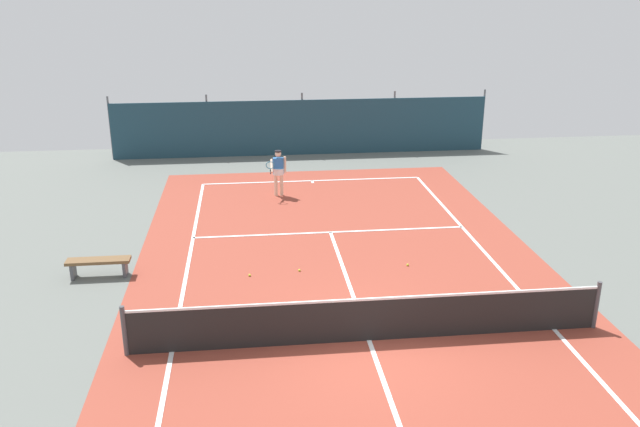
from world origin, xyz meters
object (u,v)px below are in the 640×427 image
at_px(tennis_net, 369,319).
at_px(tennis_ball_midcourt, 299,270).
at_px(parked_car, 374,119).
at_px(courtside_bench, 99,263).
at_px(tennis_ball_near_player, 408,265).
at_px(tennis_ball_by_sideline, 250,275).
at_px(tennis_player, 278,170).

bearing_deg(tennis_net, tennis_ball_midcourt, 107.65).
height_order(parked_car, courtside_bench, parked_car).
xyz_separation_m(parked_car, courtside_bench, (-10.09, -15.30, -0.46)).
bearing_deg(tennis_ball_midcourt, courtside_bench, 177.17).
height_order(tennis_net, tennis_ball_near_player, tennis_net).
bearing_deg(tennis_ball_midcourt, tennis_ball_by_sideline, -172.90).
height_order(tennis_player, tennis_ball_by_sideline, tennis_player).
bearing_deg(courtside_bench, tennis_player, 51.77).
xyz_separation_m(tennis_net, tennis_ball_near_player, (1.74, 3.70, -0.48)).
bearing_deg(parked_car, tennis_ball_by_sideline, 70.17).
distance_m(tennis_ball_by_sideline, courtside_bench, 3.87).
bearing_deg(parked_car, tennis_ball_midcourt, 74.21).
bearing_deg(tennis_ball_near_player, courtside_bench, 178.34).
xyz_separation_m(tennis_player, parked_car, (5.14, 9.01, -0.12)).
bearing_deg(tennis_ball_near_player, tennis_net, -115.14).
bearing_deg(tennis_ball_by_sideline, parked_car, 68.29).
relative_size(tennis_ball_near_player, tennis_ball_midcourt, 1.00).
height_order(tennis_player, courtside_bench, tennis_player).
height_order(tennis_ball_by_sideline, parked_car, parked_car).
bearing_deg(tennis_player, tennis_ball_by_sideline, 82.74).
height_order(tennis_net, tennis_ball_by_sideline, tennis_net).
relative_size(tennis_ball_midcourt, tennis_ball_by_sideline, 1.00).
distance_m(tennis_ball_midcourt, parked_car, 16.34).
xyz_separation_m(tennis_net, tennis_player, (-1.36, 10.22, 0.45)).
height_order(tennis_ball_near_player, tennis_ball_by_sideline, same).
bearing_deg(parked_car, tennis_player, 62.17).
bearing_deg(tennis_player, courtside_bench, 53.95).
height_order(tennis_ball_midcourt, parked_car, parked_car).
distance_m(tennis_player, courtside_bench, 8.02).
bearing_deg(courtside_bench, tennis_ball_near_player, -1.66).
xyz_separation_m(tennis_ball_midcourt, courtside_bench, (-5.14, 0.25, 0.34)).
bearing_deg(tennis_net, parked_car, 78.88).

